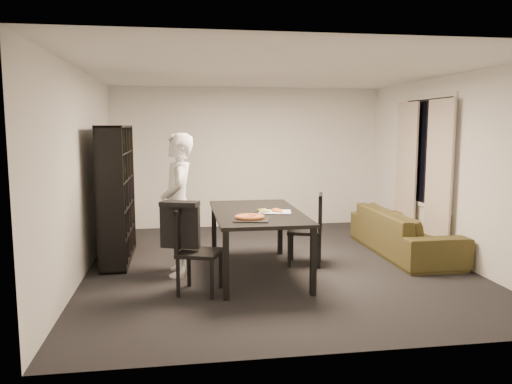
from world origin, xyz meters
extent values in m
cube|color=black|center=(0.00, 0.00, 0.00)|extent=(5.00, 5.50, 0.01)
cube|color=white|center=(0.00, 0.00, 2.60)|extent=(5.00, 5.50, 0.01)
cube|color=white|center=(0.00, 2.75, 1.30)|extent=(5.00, 0.01, 2.60)
cube|color=white|center=(0.00, -2.75, 1.30)|extent=(5.00, 0.01, 2.60)
cube|color=white|center=(-2.50, 0.00, 1.30)|extent=(0.01, 5.50, 2.60)
cube|color=white|center=(2.50, 0.00, 1.30)|extent=(0.01, 5.50, 2.60)
cube|color=black|center=(2.48, 0.60, 1.50)|extent=(0.02, 1.40, 1.60)
cube|color=white|center=(2.48, 0.60, 1.50)|extent=(0.03, 1.52, 1.72)
cube|color=beige|center=(2.40, 0.08, 1.15)|extent=(0.03, 0.70, 2.25)
cube|color=beige|center=(2.40, 1.12, 1.15)|extent=(0.03, 0.70, 2.25)
cube|color=black|center=(-2.16, 0.60, 0.95)|extent=(0.35, 1.50, 1.90)
cube|color=black|center=(-0.31, -0.38, 0.79)|extent=(1.09, 1.96, 0.04)
cube|color=black|center=(-0.80, -1.31, 0.39)|extent=(0.07, 0.07, 0.77)
cube|color=black|center=(0.18, -1.31, 0.39)|extent=(0.07, 0.07, 0.77)
cube|color=black|center=(-0.80, 0.54, 0.39)|extent=(0.07, 0.07, 0.77)
cube|color=black|center=(0.18, 0.54, 0.39)|extent=(0.07, 0.07, 0.77)
cube|color=black|center=(-1.07, -1.01, 0.46)|extent=(0.58, 0.58, 0.04)
cube|color=black|center=(-1.27, -0.94, 0.73)|extent=(0.19, 0.44, 0.48)
cube|color=black|center=(-1.27, -0.94, 0.95)|extent=(0.17, 0.42, 0.05)
cube|color=black|center=(-0.95, -1.26, 0.22)|extent=(0.04, 0.04, 0.44)
cube|color=black|center=(-0.83, -0.89, 0.22)|extent=(0.04, 0.04, 0.44)
cube|color=black|center=(-1.32, -1.13, 0.22)|extent=(0.04, 0.04, 0.44)
cube|color=black|center=(-1.19, -0.76, 0.22)|extent=(0.04, 0.04, 0.44)
cube|color=black|center=(0.40, -0.04, 0.47)|extent=(0.57, 0.57, 0.04)
cube|color=black|center=(0.60, -0.10, 0.73)|extent=(0.18, 0.45, 0.49)
cube|color=black|center=(0.60, -0.10, 0.95)|extent=(0.16, 0.42, 0.05)
cube|color=black|center=(0.28, 0.21, 0.22)|extent=(0.04, 0.04, 0.44)
cube|color=black|center=(0.16, -0.17, 0.22)|extent=(0.04, 0.04, 0.44)
cube|color=black|center=(0.65, 0.09, 0.22)|extent=(0.04, 0.04, 0.44)
cube|color=black|center=(0.53, -0.28, 0.22)|extent=(0.04, 0.04, 0.44)
cube|color=black|center=(-1.29, -0.94, 0.75)|extent=(0.45, 0.23, 0.48)
cube|color=black|center=(-1.29, -0.94, 1.02)|extent=(0.47, 0.32, 0.05)
imported|color=white|center=(-1.31, -0.24, 0.90)|extent=(0.45, 0.67, 1.81)
cube|color=black|center=(-0.47, -0.97, 0.82)|extent=(0.46, 0.41, 0.01)
cylinder|color=#9C582D|center=(-0.48, -0.90, 0.84)|extent=(0.35, 0.35, 0.02)
cylinder|color=orange|center=(-0.48, -0.90, 0.85)|extent=(0.31, 0.31, 0.01)
cube|color=white|center=(-0.10, -0.48, 0.82)|extent=(0.45, 0.37, 0.01)
imported|color=#3B3517|center=(2.02, 0.30, 0.33)|extent=(0.88, 2.24, 0.65)
camera|label=1|loc=(-1.28, -6.56, 1.89)|focal=35.00mm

